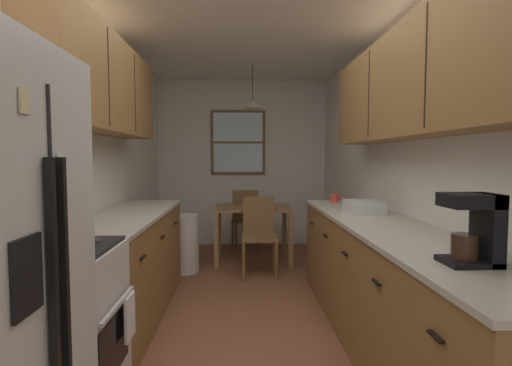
{
  "coord_description": "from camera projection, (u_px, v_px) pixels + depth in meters",
  "views": [
    {
      "loc": [
        -0.04,
        -2.55,
        1.37
      ],
      "look_at": [
        0.12,
        1.33,
        1.11
      ],
      "focal_mm": 27.67,
      "sensor_mm": 36.0,
      "label": 1
    }
  ],
  "objects": [
    {
      "name": "coffee_maker",
      "position": [
        476.0,
        227.0,
        1.71
      ],
      "size": [
        0.22,
        0.18,
        0.31
      ],
      "color": "black",
      "rests_on": "counter_right"
    },
    {
      "name": "dish_rack",
      "position": [
        364.0,
        207.0,
        3.34
      ],
      "size": [
        0.28,
        0.34,
        0.1
      ],
      "primitive_type": "cube",
      "color": "silver",
      "rests_on": "counter_right"
    },
    {
      "name": "counter_left",
      "position": [
        126.0,
        266.0,
        3.32
      ],
      "size": [
        0.64,
        2.07,
        0.9
      ],
      "color": "brown",
      "rests_on": "ground"
    },
    {
      "name": "dining_chair_far",
      "position": [
        246.0,
        217.0,
        5.73
      ],
      "size": [
        0.44,
        0.44,
        0.9
      ],
      "color": "brown",
      "rests_on": "ground"
    },
    {
      "name": "table_serving_bowl",
      "position": [
        255.0,
        203.0,
        5.24
      ],
      "size": [
        0.17,
        0.17,
        0.06
      ],
      "primitive_type": "cylinder",
      "color": "#4C7299",
      "rests_on": "dining_table"
    },
    {
      "name": "back_window",
      "position": [
        238.0,
        142.0,
        6.1
      ],
      "size": [
        0.84,
        0.05,
        0.99
      ],
      "color": "brown"
    },
    {
      "name": "storage_canister",
      "position": [
        84.0,
        219.0,
        2.43
      ],
      "size": [
        0.11,
        0.11,
        0.17
      ],
      "color": "red",
      "rests_on": "counter_left"
    },
    {
      "name": "upper_cabinets_right",
      "position": [
        416.0,
        83.0,
        2.63
      ],
      "size": [
        0.33,
        2.89,
        0.73
      ],
      "color": "brown"
    },
    {
      "name": "trash_bin",
      "position": [
        185.0,
        243.0,
        4.69
      ],
      "size": [
        0.34,
        0.34,
        0.69
      ],
      "primitive_type": "cylinder",
      "color": "silver",
      "rests_on": "ground"
    },
    {
      "name": "mug_by_coffeemaker",
      "position": [
        335.0,
        198.0,
        4.1
      ],
      "size": [
        0.13,
        0.09,
        0.09
      ],
      "color": "#BF3F33",
      "rests_on": "counter_right"
    },
    {
      "name": "upper_cabinets_left",
      "position": [
        103.0,
        86.0,
        3.17
      ],
      "size": [
        0.33,
        2.15,
        0.76
      ],
      "color": "brown"
    },
    {
      "name": "ground_plane",
      "position": [
        244.0,
        306.0,
        3.63
      ],
      "size": [
        12.0,
        12.0,
        0.0
      ],
      "primitive_type": "plane",
      "color": "brown"
    },
    {
      "name": "dining_table",
      "position": [
        253.0,
        215.0,
        5.15
      ],
      "size": [
        0.97,
        0.73,
        0.73
      ],
      "color": "olive",
      "rests_on": "ground"
    },
    {
      "name": "wall_back",
      "position": [
        242.0,
        163.0,
        6.19
      ],
      "size": [
        4.4,
        0.1,
        2.55
      ],
      "primitive_type": "cube",
      "color": "white",
      "rests_on": "ground"
    },
    {
      "name": "microwave_over_range",
      "position": [
        17.0,
        87.0,
        1.89
      ],
      "size": [
        0.39,
        0.63,
        0.31
      ],
      "color": "silver"
    },
    {
      "name": "wall_right",
      "position": [
        391.0,
        167.0,
        3.61
      ],
      "size": [
        0.1,
        9.0,
        2.55
      ],
      "primitive_type": "cube",
      "color": "white",
      "rests_on": "ground"
    },
    {
      "name": "dining_chair_near",
      "position": [
        259.0,
        232.0,
        4.59
      ],
      "size": [
        0.4,
        0.4,
        0.9
      ],
      "color": "brown",
      "rests_on": "ground"
    },
    {
      "name": "ceiling_slab",
      "position": [
        244.0,
        18.0,
        3.47
      ],
      "size": [
        4.4,
        9.0,
        0.08
      ],
      "primitive_type": "cube",
      "color": "white"
    },
    {
      "name": "counter_right",
      "position": [
        388.0,
        288.0,
        2.77
      ],
      "size": [
        0.64,
        3.21,
        0.9
      ],
      "color": "brown",
      "rests_on": "ground"
    },
    {
      "name": "dish_towel",
      "position": [
        130.0,
        317.0,
        2.14
      ],
      "size": [
        0.02,
        0.16,
        0.24
      ],
      "primitive_type": "cube",
      "color": "white"
    },
    {
      "name": "pendant_light",
      "position": [
        253.0,
        104.0,
        5.06
      ],
      "size": [
        0.26,
        0.26,
        0.55
      ],
      "color": "black"
    },
    {
      "name": "wall_left",
      "position": [
        92.0,
        168.0,
        3.5
      ],
      "size": [
        0.1,
        9.0,
        2.55
      ],
      "primitive_type": "cube",
      "color": "white",
      "rests_on": "ground"
    },
    {
      "name": "stove_range",
      "position": [
        50.0,
        336.0,
        1.97
      ],
      "size": [
        0.66,
        0.63,
        1.1
      ],
      "color": "silver",
      "rests_on": "ground"
    }
  ]
}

